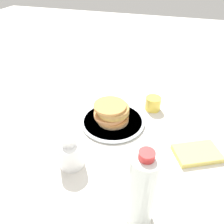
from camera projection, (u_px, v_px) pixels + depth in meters
name	position (u px, v px, depth m)	size (l,w,h in m)	color
ground_plane	(111.00, 126.00, 0.90)	(4.00, 4.00, 0.00)	silver
plate	(112.00, 121.00, 0.92)	(0.27, 0.27, 0.01)	silver
pancake_stack	(112.00, 113.00, 0.89)	(0.15, 0.14, 0.08)	tan
juice_glass	(153.00, 103.00, 0.99)	(0.07, 0.07, 0.06)	yellow
cream_jug	(71.00, 153.00, 0.71)	(0.08, 0.08, 0.12)	white
water_bottle_near	(142.00, 191.00, 0.52)	(0.07, 0.07, 0.25)	silver
napkin	(197.00, 153.00, 0.77)	(0.18, 0.16, 0.02)	#E5D166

